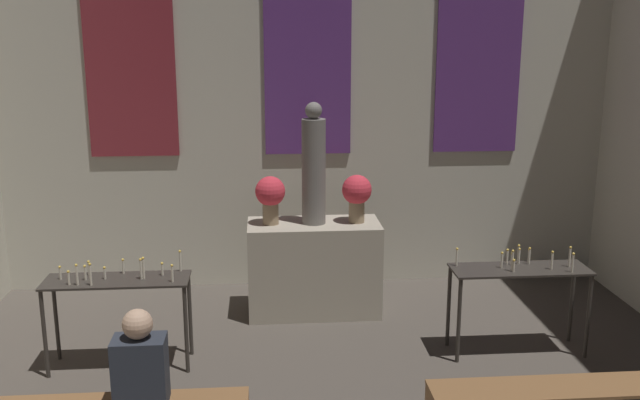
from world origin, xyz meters
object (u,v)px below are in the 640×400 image
Objects in this scene: candle_rack_right at (519,280)px; person_seated at (140,363)px; flower_vase_left at (270,195)px; candle_rack_left at (118,292)px; flower_vase_right at (357,194)px; altar at (314,268)px; statue at (314,168)px; pew_back_right at (561,400)px.

candle_rack_right is 3.52m from person_seated.
candle_rack_left is at bearing -140.67° from flower_vase_left.
flower_vase_left is 0.40× the size of candle_rack_right.
flower_vase_right is at bearing 0.00° from flower_vase_left.
altar is 0.91m from flower_vase_left.
statue reaches higher than pew_back_right.
pew_back_right is (1.17, -2.59, -0.97)m from flower_vase_right.
altar is 3.06m from pew_back_right.
statue is at bearing 0.00° from flower_vase_left.
flower_vase_left is at bearing 153.76° from candle_rack_right.
candle_rack_left is at bearing -148.33° from statue.
candle_rack_right is 0.65× the size of pew_back_right.
pew_back_right is at bearing 0.00° from person_seated.
pew_back_right is (2.07, -2.59, -0.97)m from flower_vase_left.
person_seated is (-1.38, -2.59, 0.25)m from altar.
flower_vase_right reaches higher than candle_rack_left.
statue is 2.30m from candle_rack_right.
candle_rack_left is at bearing -148.33° from altar.
flower_vase_left reaches higher than person_seated.
candle_rack_right is at bearing -39.21° from flower_vase_right.
flower_vase_left is 2.59m from candle_rack_right.
candle_rack_left is (-1.36, -1.12, -0.58)m from flower_vase_left.
candle_rack_left is at bearing 156.79° from pew_back_right.
candle_rack_right reaches higher than pew_back_right.
statue is 1.82× the size of person_seated.
person_seated is (-3.00, 0.00, 0.42)m from pew_back_right.
flower_vase_right reaches higher than altar.
flower_vase_right is 0.40× the size of candle_rack_left.
statue is 3.30m from pew_back_right.
person_seated is at bearing -109.75° from flower_vase_left.
statue is 2.50× the size of flower_vase_right.
flower_vase_left reaches higher than candle_rack_right.
flower_vase_left is 0.73× the size of person_seated.
flower_vase_left is 1.86m from candle_rack_left.
pew_back_right is (1.62, -2.59, -0.17)m from altar.
flower_vase_right is at bearing 26.32° from candle_rack_left.
flower_vase_right reaches higher than person_seated.
candle_rack_left is 1.82× the size of person_seated.
person_seated is at bearing -118.01° from statue.
person_seated is (-1.83, -2.59, -0.55)m from flower_vase_right.
candle_rack_right is at bearing -31.57° from statue.
altar is 1.09× the size of candle_rack_right.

